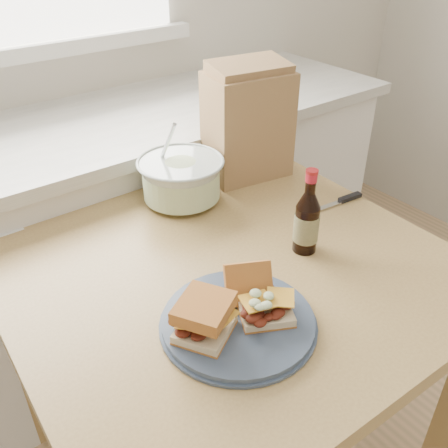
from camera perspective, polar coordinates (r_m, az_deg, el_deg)
cabinet_run at (r=1.88m, az=-16.23°, el=-3.23°), size 2.50×0.64×0.94m
dining_table at (r=1.26m, az=-0.13°, el=-8.44°), size 1.02×1.02×0.83m
plate at (r=1.01m, az=1.63°, el=-11.11°), size 0.31×0.31×0.02m
sandwich_left at (r=0.95m, az=-2.26°, el=-10.63°), size 0.14×0.14×0.08m
sandwich_right at (r=1.01m, az=4.12°, el=-8.47°), size 0.13×0.18×0.09m
coleslaw_bowl at (r=1.39m, az=-4.90°, el=4.92°), size 0.24×0.24×0.24m
beer_bottle at (r=1.19m, az=9.44°, el=0.31°), size 0.06×0.06×0.22m
knife at (r=1.45m, az=13.51°, el=2.70°), size 0.19×0.04×0.01m
paper_bag at (r=1.50m, az=2.73°, el=11.17°), size 0.26×0.19×0.31m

